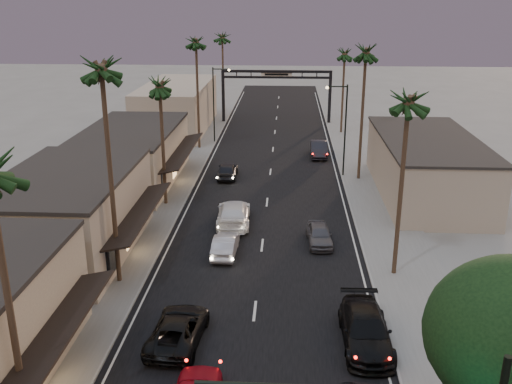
# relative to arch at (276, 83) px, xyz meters

# --- Properties ---
(ground) EXTENTS (200.00, 200.00, 0.00)m
(ground) POSITION_rel_arch_xyz_m (0.00, -30.00, -5.53)
(ground) COLOR slate
(ground) RESTS_ON ground
(road) EXTENTS (14.00, 120.00, 0.02)m
(road) POSITION_rel_arch_xyz_m (0.00, -25.00, -5.53)
(road) COLOR black
(road) RESTS_ON ground
(sidewalk_left) EXTENTS (5.00, 92.00, 0.12)m
(sidewalk_left) POSITION_rel_arch_xyz_m (-9.50, -18.00, -5.47)
(sidewalk_left) COLOR slate
(sidewalk_left) RESTS_ON ground
(sidewalk_right) EXTENTS (5.00, 92.00, 0.12)m
(sidewalk_right) POSITION_rel_arch_xyz_m (9.50, -18.00, -5.47)
(sidewalk_right) COLOR slate
(sidewalk_right) RESTS_ON ground
(storefront_mid) EXTENTS (8.00, 14.00, 5.50)m
(storefront_mid) POSITION_rel_arch_xyz_m (-13.00, -44.00, -2.78)
(storefront_mid) COLOR #A09580
(storefront_mid) RESTS_ON ground
(storefront_far) EXTENTS (8.00, 16.00, 5.00)m
(storefront_far) POSITION_rel_arch_xyz_m (-13.00, -28.00, -3.03)
(storefront_far) COLOR tan
(storefront_far) RESTS_ON ground
(storefront_dist) EXTENTS (8.00, 20.00, 6.00)m
(storefront_dist) POSITION_rel_arch_xyz_m (-13.00, -5.00, -2.53)
(storefront_dist) COLOR #A09580
(storefront_dist) RESTS_ON ground
(building_right) EXTENTS (8.00, 18.00, 5.00)m
(building_right) POSITION_rel_arch_xyz_m (14.00, -30.00, -3.03)
(building_right) COLOR #A09580
(building_right) RESTS_ON ground
(arch) EXTENTS (15.20, 0.40, 7.27)m
(arch) POSITION_rel_arch_xyz_m (0.00, 0.00, 0.00)
(arch) COLOR black
(arch) RESTS_ON ground
(streetlight_right) EXTENTS (2.13, 0.30, 9.00)m
(streetlight_right) POSITION_rel_arch_xyz_m (6.92, -25.00, -0.20)
(streetlight_right) COLOR black
(streetlight_right) RESTS_ON ground
(streetlight_left) EXTENTS (2.13, 0.30, 9.00)m
(streetlight_left) POSITION_rel_arch_xyz_m (-6.92, -12.00, -0.20)
(streetlight_left) COLOR black
(streetlight_left) RESTS_ON ground
(palm_lb) EXTENTS (3.20, 3.20, 15.20)m
(palm_lb) POSITION_rel_arch_xyz_m (-8.60, -48.00, 7.85)
(palm_lb) COLOR #38281C
(palm_lb) RESTS_ON ground
(palm_lc) EXTENTS (3.20, 3.20, 12.20)m
(palm_lc) POSITION_rel_arch_xyz_m (-8.60, -34.00, 4.94)
(palm_lc) COLOR #38281C
(palm_lc) RESTS_ON ground
(palm_ld) EXTENTS (3.20, 3.20, 14.20)m
(palm_ld) POSITION_rel_arch_xyz_m (-8.60, -15.00, 6.88)
(palm_ld) COLOR #38281C
(palm_ld) RESTS_ON ground
(palm_ra) EXTENTS (3.20, 3.20, 13.20)m
(palm_ra) POSITION_rel_arch_xyz_m (8.60, -46.00, 5.91)
(palm_ra) COLOR #38281C
(palm_ra) RESTS_ON ground
(palm_rb) EXTENTS (3.20, 3.20, 14.20)m
(palm_rb) POSITION_rel_arch_xyz_m (8.60, -26.00, 6.88)
(palm_rb) COLOR #38281C
(palm_rb) RESTS_ON ground
(palm_rc) EXTENTS (3.20, 3.20, 12.20)m
(palm_rc) POSITION_rel_arch_xyz_m (8.60, -6.00, 4.94)
(palm_rc) COLOR #38281C
(palm_rc) RESTS_ON ground
(palm_far) EXTENTS (3.20, 3.20, 13.20)m
(palm_far) POSITION_rel_arch_xyz_m (-8.30, 8.00, 5.91)
(palm_far) COLOR #38281C
(palm_far) RESTS_ON ground
(oncoming_pickup) EXTENTS (2.85, 5.53, 1.49)m
(oncoming_pickup) POSITION_rel_arch_xyz_m (-3.73, -54.22, -4.79)
(oncoming_pickup) COLOR black
(oncoming_pickup) RESTS_ON ground
(oncoming_silver) EXTENTS (1.62, 4.35, 1.42)m
(oncoming_silver) POSITION_rel_arch_xyz_m (-2.45, -43.61, -4.82)
(oncoming_silver) COLOR #A9A9AE
(oncoming_silver) RESTS_ON ground
(oncoming_white) EXTENTS (2.84, 6.28, 1.79)m
(oncoming_white) POSITION_rel_arch_xyz_m (-2.41, -38.11, -4.64)
(oncoming_white) COLOR silver
(oncoming_white) RESTS_ON ground
(oncoming_dgrey) EXTENTS (1.84, 4.54, 1.54)m
(oncoming_dgrey) POSITION_rel_arch_xyz_m (-4.13, -26.13, -4.76)
(oncoming_dgrey) COLOR black
(oncoming_dgrey) RESTS_ON ground
(curbside_black) EXTENTS (2.50, 5.93, 1.71)m
(curbside_black) POSITION_rel_arch_xyz_m (5.79, -53.91, -4.68)
(curbside_black) COLOR black
(curbside_black) RESTS_ON ground
(curbside_grey) EXTENTS (1.95, 4.29, 1.43)m
(curbside_grey) POSITION_rel_arch_xyz_m (4.06, -41.48, -4.82)
(curbside_grey) COLOR #47474C
(curbside_grey) RESTS_ON ground
(curbside_far) EXTENTS (1.78, 5.06, 1.66)m
(curbside_far) POSITION_rel_arch_xyz_m (5.14, -17.74, -4.70)
(curbside_far) COLOR black
(curbside_far) RESTS_ON ground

